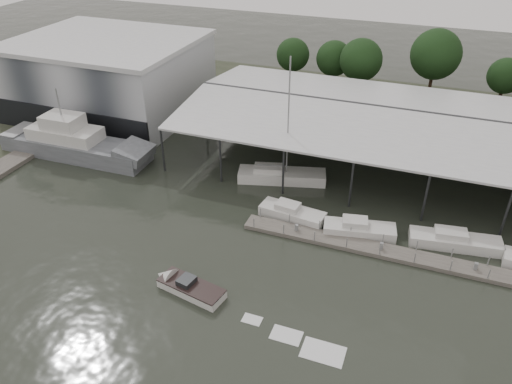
% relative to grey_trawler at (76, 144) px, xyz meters
% --- Properties ---
extents(ground, '(200.00, 200.00, 0.00)m').
position_rel_grey_trawler_xyz_m(ground, '(23.88, -16.03, -1.58)').
color(ground, '#252A22').
rests_on(ground, ground).
extents(land_strip_far, '(140.00, 30.00, 0.30)m').
position_rel_grey_trawler_xyz_m(land_strip_far, '(23.88, 25.97, -1.48)').
color(land_strip_far, '#3D4231').
rests_on(land_strip_far, ground).
extents(land_strip_west, '(20.00, 40.00, 0.30)m').
position_rel_grey_trawler_xyz_m(land_strip_west, '(-16.12, 13.97, -1.48)').
color(land_strip_west, '#3D4231').
rests_on(land_strip_west, ground).
extents(storage_warehouse, '(24.50, 20.50, 10.50)m').
position_rel_grey_trawler_xyz_m(storage_warehouse, '(-4.12, 13.91, 3.71)').
color(storage_warehouse, '#ABB0B6').
rests_on(storage_warehouse, ground).
extents(covered_boat_shed, '(58.24, 24.00, 6.96)m').
position_rel_grey_trawler_xyz_m(covered_boat_shed, '(40.88, 11.97, 4.55)').
color(covered_boat_shed, silver).
rests_on(covered_boat_shed, ground).
extents(trawler_dock, '(3.00, 18.00, 0.50)m').
position_rel_grey_trawler_xyz_m(trawler_dock, '(-6.12, -2.03, -1.33)').
color(trawler_dock, slate).
rests_on(trawler_dock, ground).
extents(floating_dock, '(28.00, 2.00, 1.40)m').
position_rel_grey_trawler_xyz_m(floating_dock, '(38.88, -6.03, -1.38)').
color(floating_dock, slate).
rests_on(floating_dock, ground).
extents(grey_trawler, '(19.62, 4.99, 8.84)m').
position_rel_grey_trawler_xyz_m(grey_trawler, '(0.00, 0.00, 0.00)').
color(grey_trawler, slate).
rests_on(grey_trawler, ground).
extents(white_sailboat, '(10.09, 5.08, 14.40)m').
position_rel_grey_trawler_xyz_m(white_sailboat, '(25.29, 3.00, -0.92)').
color(white_sailboat, silver).
rests_on(white_sailboat, ground).
extents(speedboat_underway, '(17.31, 5.16, 2.00)m').
position_rel_grey_trawler_xyz_m(speedboat_underway, '(23.61, -16.69, -1.19)').
color(speedboat_underway, silver).
rests_on(speedboat_underway, ground).
extents(moored_cruiser_0, '(6.78, 2.99, 1.70)m').
position_rel_grey_trawler_xyz_m(moored_cruiser_0, '(28.67, -3.66, -0.97)').
color(moored_cruiser_0, silver).
rests_on(moored_cruiser_0, ground).
extents(moored_cruiser_1, '(7.05, 3.46, 1.70)m').
position_rel_grey_trawler_xyz_m(moored_cruiser_1, '(35.46, -4.03, -0.97)').
color(moored_cruiser_1, silver).
rests_on(moored_cruiser_1, ground).
extents(moored_cruiser_2, '(8.39, 3.34, 1.70)m').
position_rel_grey_trawler_xyz_m(moored_cruiser_2, '(44.05, -2.74, -0.97)').
color(moored_cruiser_2, silver).
rests_on(moored_cruiser_2, ground).
extents(horizon_tree_line, '(69.82, 11.41, 11.49)m').
position_rel_grey_trawler_xyz_m(horizon_tree_line, '(47.17, 31.94, 4.78)').
color(horizon_tree_line, black).
rests_on(horizon_tree_line, ground).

